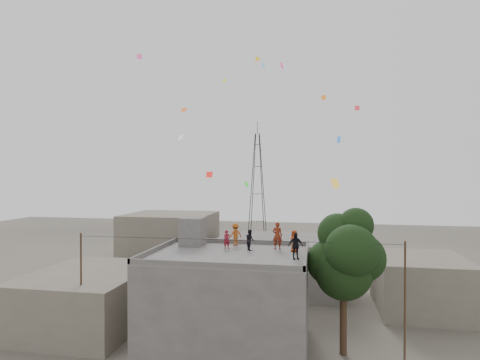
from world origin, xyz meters
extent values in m
plane|color=#444038|center=(0.00, 0.00, 0.00)|extent=(140.00, 140.00, 0.00)
cube|color=#52504D|center=(0.00, 0.00, 3.00)|extent=(10.00, 8.00, 6.00)
cube|color=#5B5855|center=(0.00, 0.00, 6.05)|extent=(10.00, 8.00, 0.10)
cube|color=#52504D|center=(0.00, 3.92, 6.25)|extent=(10.00, 0.15, 0.30)
cube|color=#52504D|center=(0.00, -3.92, 6.25)|extent=(10.00, 0.15, 0.30)
cube|color=#52504D|center=(4.92, 0.00, 6.25)|extent=(0.15, 8.00, 0.30)
cube|color=#52504D|center=(-4.92, 0.00, 6.25)|extent=(0.15, 8.00, 0.30)
cube|color=#52504D|center=(-3.20, 2.60, 7.10)|extent=(1.60, 1.80, 2.00)
cube|color=#635D4E|center=(-11.00, 2.00, 2.00)|extent=(8.00, 10.00, 4.00)
cube|color=#52504D|center=(2.00, 14.00, 2.50)|extent=(12.00, 9.00, 5.00)
cube|color=#635D4E|center=(-10.00, 16.00, 3.50)|extent=(9.00, 8.00, 7.00)
cube|color=#635D4E|center=(14.00, 10.00, 2.20)|extent=(7.00, 8.00, 4.40)
cylinder|color=black|center=(7.20, 0.50, 2.00)|extent=(0.44, 0.44, 4.00)
cylinder|color=black|center=(7.35, 0.60, 3.60)|extent=(0.64, 0.91, 2.14)
sphere|color=black|center=(7.20, 0.50, 5.20)|extent=(3.60, 3.60, 3.60)
sphere|color=black|center=(8.30, 0.80, 6.00)|extent=(3.00, 3.00, 3.00)
sphere|color=black|center=(6.30, 1.00, 5.60)|extent=(2.80, 2.80, 2.80)
sphere|color=black|center=(7.60, -0.30, 6.60)|extent=(3.20, 3.20, 3.20)
sphere|color=black|center=(6.90, 1.40, 7.40)|extent=(2.60, 2.60, 2.60)
sphere|color=black|center=(8.00, 1.10, 8.00)|extent=(2.20, 2.20, 2.20)
cylinder|color=black|center=(-9.50, -1.50, 3.70)|extent=(0.12, 0.12, 7.40)
cylinder|color=black|center=(10.50, -1.00, 3.70)|extent=(0.12, 0.12, 7.40)
cylinder|color=black|center=(0.50, -1.25, 7.20)|extent=(20.00, 0.52, 0.02)
cylinder|color=black|center=(-4.85, 39.15, 9.00)|extent=(1.27, 1.27, 18.01)
cylinder|color=black|center=(-3.15, 39.15, 9.00)|extent=(1.27, 1.27, 18.01)
cylinder|color=black|center=(-3.15, 40.85, 9.00)|extent=(1.27, 1.27, 18.01)
cylinder|color=black|center=(-4.85, 40.85, 9.00)|extent=(1.27, 1.27, 18.01)
cube|color=black|center=(-4.00, 40.00, 3.60)|extent=(2.36, 0.08, 0.08)
cube|color=black|center=(-4.00, 40.00, 3.60)|extent=(0.08, 2.36, 0.08)
cube|color=black|center=(-4.00, 40.00, 8.10)|extent=(1.81, 0.08, 0.08)
cube|color=black|center=(-4.00, 40.00, 8.10)|extent=(0.08, 1.81, 0.08)
cube|color=black|center=(-4.00, 40.00, 12.60)|extent=(1.26, 0.08, 0.08)
cube|color=black|center=(-4.00, 40.00, 12.60)|extent=(0.08, 1.26, 0.08)
cube|color=black|center=(-4.00, 40.00, 16.20)|extent=(0.82, 0.08, 0.08)
cube|color=black|center=(-4.00, 40.00, 16.20)|extent=(0.08, 0.82, 0.08)
cylinder|color=black|center=(-4.00, 40.00, 19.00)|extent=(0.08, 0.08, 2.00)
imported|color=maroon|center=(2.92, 2.21, 7.03)|extent=(0.70, 0.48, 1.85)
imported|color=#9A3411|center=(4.12, 1.43, 6.82)|extent=(0.82, 0.81, 1.43)
imported|color=black|center=(1.14, 1.50, 6.80)|extent=(0.80, 0.85, 1.39)
imported|color=black|center=(4.31, -0.86, 6.90)|extent=(1.01, 0.70, 1.60)
imported|color=#A74A13|center=(-0.18, 3.05, 6.90)|extent=(1.16, 1.12, 1.59)
imported|color=maroon|center=(-0.49, 1.66, 6.74)|extent=(0.56, 0.50, 1.28)
plane|color=red|center=(-3.31, 7.49, 11.21)|extent=(0.55, 0.27, 0.48)
plane|color=#F5267F|center=(2.97, 5.04, 19.37)|extent=(0.29, 0.48, 0.44)
plane|color=yellow|center=(-3.46, 13.85, 20.58)|extent=(0.34, 0.40, 0.29)
plane|color=blue|center=(7.15, 5.25, 13.77)|extent=(0.24, 0.45, 0.48)
plane|color=white|center=(-6.62, 9.73, 14.61)|extent=(0.56, 0.49, 0.43)
plane|color=orange|center=(6.16, 12.05, 18.19)|extent=(0.42, 0.22, 0.40)
plane|color=green|center=(0.58, 3.37, 10.50)|extent=(0.39, 0.49, 0.39)
plane|color=#E83640|center=(8.70, 7.94, 16.49)|extent=(0.40, 0.21, 0.34)
plane|color=#DC5917|center=(-4.13, 3.33, 15.99)|extent=(0.49, 0.39, 0.31)
plane|color=#4CACE4|center=(0.26, 15.29, 22.34)|extent=(0.32, 0.31, 0.39)
plane|color=#EE4B98|center=(-7.79, 3.69, 20.23)|extent=(0.38, 0.23, 0.35)
plane|color=yellow|center=(6.58, -1.95, 10.69)|extent=(0.56, 0.58, 0.54)
plane|color=yellow|center=(0.22, 11.21, 21.76)|extent=(0.40, 0.25, 0.32)
camera|label=1|loc=(5.54, -25.05, 11.14)|focal=30.00mm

